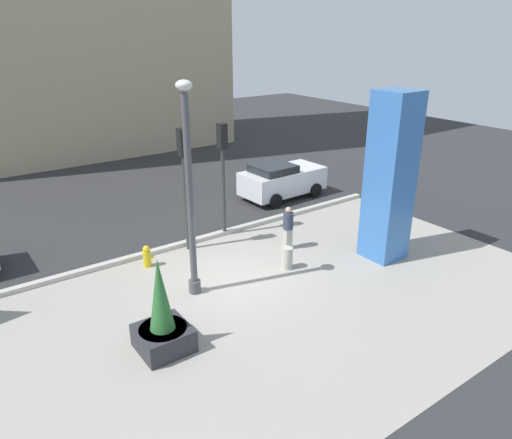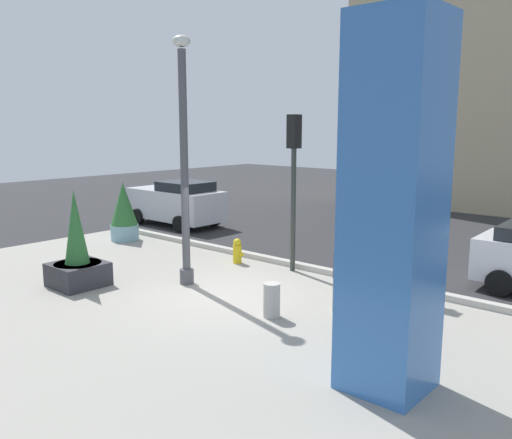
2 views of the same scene
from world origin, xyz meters
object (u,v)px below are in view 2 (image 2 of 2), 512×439
(traffic_light_far_side, at_px, (294,167))
(traffic_light_corner, at_px, (355,171))
(lamp_post, at_px, (184,168))
(fire_hydrant, at_px, (237,251))
(potted_plant_curbside, at_px, (77,254))
(pedestrian_on_sidewalk, at_px, (341,274))
(potted_plant_near_left, at_px, (124,212))
(concrete_bollard, at_px, (272,300))
(art_pillar_blue, at_px, (393,209))
(car_passing_lane, at_px, (177,203))

(traffic_light_far_side, height_order, traffic_light_corner, traffic_light_far_side)
(traffic_light_far_side, bearing_deg, lamp_post, -114.73)
(fire_hydrant, distance_m, traffic_light_far_side, 3.12)
(potted_plant_curbside, relative_size, pedestrian_on_sidewalk, 1.55)
(traffic_light_far_side, bearing_deg, potted_plant_near_left, -174.23)
(potted_plant_curbside, bearing_deg, concrete_bollard, 16.37)
(potted_plant_curbside, distance_m, traffic_light_far_side, 6.09)
(art_pillar_blue, height_order, traffic_light_corner, art_pillar_blue)
(lamp_post, relative_size, traffic_light_corner, 1.45)
(potted_plant_curbside, height_order, concrete_bollard, potted_plant_curbside)
(concrete_bollard, relative_size, car_passing_lane, 0.18)
(lamp_post, distance_m, traffic_light_corner, 4.32)
(fire_hydrant, xyz_separation_m, traffic_light_corner, (3.46, 0.72, 2.52))
(art_pillar_blue, height_order, car_passing_lane, art_pillar_blue)
(car_passing_lane, height_order, pedestrian_on_sidewalk, car_passing_lane)
(car_passing_lane, bearing_deg, traffic_light_corner, -12.67)
(art_pillar_blue, relative_size, potted_plant_near_left, 2.71)
(lamp_post, height_order, traffic_light_far_side, lamp_post)
(car_passing_lane, bearing_deg, traffic_light_far_side, -17.40)
(potted_plant_curbside, bearing_deg, fire_hydrant, 71.10)
(concrete_bollard, bearing_deg, potted_plant_curbside, -163.63)
(art_pillar_blue, bearing_deg, traffic_light_corner, 126.39)
(fire_hydrant, bearing_deg, potted_plant_near_left, -176.81)
(fire_hydrant, xyz_separation_m, concrete_bollard, (3.64, -2.81, 0.01))
(lamp_post, xyz_separation_m, pedestrian_on_sidewalk, (4.16, 0.73, -2.11))
(potted_plant_near_left, bearing_deg, potted_plant_curbside, -47.02)
(lamp_post, relative_size, car_passing_lane, 1.44)
(art_pillar_blue, relative_size, fire_hydrant, 7.47)
(car_passing_lane, bearing_deg, concrete_bollard, -30.24)
(potted_plant_near_left, relative_size, traffic_light_corner, 0.49)
(art_pillar_blue, height_order, concrete_bollard, art_pillar_blue)
(art_pillar_blue, xyz_separation_m, potted_plant_near_left, (-12.15, 3.69, -1.79))
(fire_hydrant, bearing_deg, pedestrian_on_sidewalk, -19.69)
(car_passing_lane, distance_m, pedestrian_on_sidewalk, 11.64)
(car_passing_lane, bearing_deg, potted_plant_curbside, -57.21)
(fire_hydrant, relative_size, traffic_light_corner, 0.18)
(traffic_light_far_side, bearing_deg, potted_plant_curbside, -124.24)
(pedestrian_on_sidewalk, bearing_deg, potted_plant_curbside, -156.37)
(concrete_bollard, height_order, car_passing_lane, car_passing_lane)
(traffic_light_far_side, bearing_deg, traffic_light_corner, 10.23)
(traffic_light_corner, xyz_separation_m, car_passing_lane, (-9.56, 2.15, -1.96))
(potted_plant_curbside, height_order, car_passing_lane, potted_plant_curbside)
(lamp_post, distance_m, car_passing_lane, 8.66)
(lamp_post, height_order, potted_plant_near_left, lamp_post)
(traffic_light_corner, bearing_deg, traffic_light_far_side, -169.77)
(potted_plant_curbside, height_order, pedestrian_on_sidewalk, potted_plant_curbside)
(lamp_post, height_order, art_pillar_blue, lamp_post)
(art_pillar_blue, distance_m, fire_hydrant, 8.35)
(potted_plant_curbside, bearing_deg, traffic_light_corner, 45.61)
(car_passing_lane, bearing_deg, pedestrian_on_sidewalk, -22.88)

